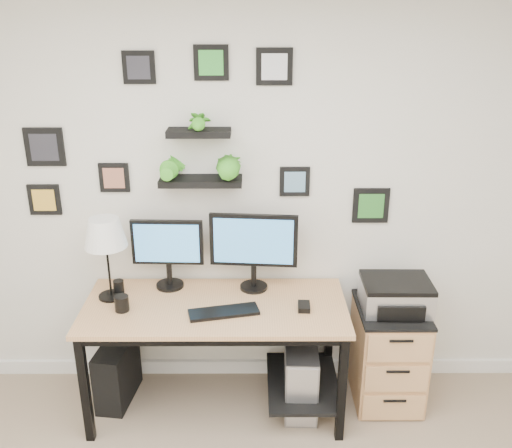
{
  "coord_description": "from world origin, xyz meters",
  "views": [
    {
      "loc": [
        0.02,
        -1.41,
        2.48
      ],
      "look_at": [
        0.04,
        1.83,
        1.2
      ],
      "focal_mm": 40.0,
      "sensor_mm": 36.0,
      "label": 1
    }
  ],
  "objects_px": {
    "monitor_right": "(254,246)",
    "file_cabinet": "(388,353)",
    "table_lamp": "(105,235)",
    "printer": "(396,295)",
    "mug": "(122,303)",
    "desk": "(222,320)",
    "monitor_left": "(168,249)",
    "pc_tower_grey": "(300,376)",
    "pc_tower_black": "(117,372)"
  },
  "relations": [
    {
      "from": "file_cabinet",
      "to": "printer",
      "type": "xyz_separation_m",
      "value": [
        0.01,
        0.0,
        0.43
      ]
    },
    {
      "from": "table_lamp",
      "to": "pc_tower_black",
      "type": "distance_m",
      "value": 0.97
    },
    {
      "from": "monitor_left",
      "to": "monitor_right",
      "type": "bearing_deg",
      "value": -2.79
    },
    {
      "from": "monitor_left",
      "to": "printer",
      "type": "height_order",
      "value": "monitor_left"
    },
    {
      "from": "desk",
      "to": "pc_tower_black",
      "type": "distance_m",
      "value": 0.82
    },
    {
      "from": "printer",
      "to": "pc_tower_black",
      "type": "bearing_deg",
      "value": -179.61
    },
    {
      "from": "desk",
      "to": "file_cabinet",
      "type": "bearing_deg",
      "value": 3.11
    },
    {
      "from": "pc_tower_black",
      "to": "pc_tower_grey",
      "type": "relative_size",
      "value": 0.87
    },
    {
      "from": "mug",
      "to": "printer",
      "type": "bearing_deg",
      "value": 5.4
    },
    {
      "from": "table_lamp",
      "to": "printer",
      "type": "distance_m",
      "value": 1.82
    },
    {
      "from": "pc_tower_black",
      "to": "mug",
      "type": "bearing_deg",
      "value": -44.51
    },
    {
      "from": "printer",
      "to": "pc_tower_grey",
      "type": "bearing_deg",
      "value": -171.52
    },
    {
      "from": "mug",
      "to": "file_cabinet",
      "type": "height_order",
      "value": "mug"
    },
    {
      "from": "monitor_right",
      "to": "pc_tower_grey",
      "type": "distance_m",
      "value": 0.9
    },
    {
      "from": "monitor_right",
      "to": "mug",
      "type": "height_order",
      "value": "monitor_right"
    },
    {
      "from": "mug",
      "to": "pc_tower_black",
      "type": "bearing_deg",
      "value": 127.59
    },
    {
      "from": "monitor_left",
      "to": "table_lamp",
      "type": "height_order",
      "value": "table_lamp"
    },
    {
      "from": "monitor_right",
      "to": "table_lamp",
      "type": "bearing_deg",
      "value": -173.11
    },
    {
      "from": "monitor_right",
      "to": "file_cabinet",
      "type": "distance_m",
      "value": 1.13
    },
    {
      "from": "desk",
      "to": "monitor_left",
      "type": "bearing_deg",
      "value": 149.64
    },
    {
      "from": "monitor_left",
      "to": "pc_tower_black",
      "type": "height_order",
      "value": "monitor_left"
    },
    {
      "from": "desk",
      "to": "printer",
      "type": "height_order",
      "value": "printer"
    },
    {
      "from": "table_lamp",
      "to": "pc_tower_black",
      "type": "height_order",
      "value": "table_lamp"
    },
    {
      "from": "monitor_left",
      "to": "mug",
      "type": "relative_size",
      "value": 4.82
    },
    {
      "from": "desk",
      "to": "printer",
      "type": "xyz_separation_m",
      "value": [
        1.09,
        0.06,
        0.14
      ]
    },
    {
      "from": "desk",
      "to": "printer",
      "type": "bearing_deg",
      "value": 3.1
    },
    {
      "from": "desk",
      "to": "table_lamp",
      "type": "distance_m",
      "value": 0.88
    },
    {
      "from": "printer",
      "to": "mug",
      "type": "bearing_deg",
      "value": -174.6
    },
    {
      "from": "printer",
      "to": "monitor_right",
      "type": "bearing_deg",
      "value": 172.6
    },
    {
      "from": "monitor_right",
      "to": "file_cabinet",
      "type": "bearing_deg",
      "value": -7.55
    },
    {
      "from": "monitor_left",
      "to": "monitor_right",
      "type": "height_order",
      "value": "monitor_right"
    },
    {
      "from": "table_lamp",
      "to": "pc_tower_grey",
      "type": "xyz_separation_m",
      "value": [
        1.19,
        -0.1,
        -0.94
      ]
    },
    {
      "from": "pc_tower_grey",
      "to": "printer",
      "type": "relative_size",
      "value": 1.11
    },
    {
      "from": "pc_tower_grey",
      "to": "file_cabinet",
      "type": "xyz_separation_m",
      "value": [
        0.57,
        0.09,
        0.11
      ]
    },
    {
      "from": "pc_tower_black",
      "to": "printer",
      "type": "height_order",
      "value": "printer"
    },
    {
      "from": "pc_tower_grey",
      "to": "file_cabinet",
      "type": "relative_size",
      "value": 0.7
    },
    {
      "from": "file_cabinet",
      "to": "printer",
      "type": "bearing_deg",
      "value": 2.33
    },
    {
      "from": "desk",
      "to": "monitor_right",
      "type": "distance_m",
      "value": 0.5
    },
    {
      "from": "table_lamp",
      "to": "mug",
      "type": "bearing_deg",
      "value": -58.2
    },
    {
      "from": "mug",
      "to": "printer",
      "type": "height_order",
      "value": "printer"
    },
    {
      "from": "desk",
      "to": "file_cabinet",
      "type": "relative_size",
      "value": 2.39
    },
    {
      "from": "monitor_right",
      "to": "printer",
      "type": "height_order",
      "value": "monitor_right"
    },
    {
      "from": "table_lamp",
      "to": "file_cabinet",
      "type": "relative_size",
      "value": 0.78
    },
    {
      "from": "table_lamp",
      "to": "mug",
      "type": "xyz_separation_m",
      "value": [
        0.1,
        -0.17,
        -0.37
      ]
    },
    {
      "from": "monitor_left",
      "to": "pc_tower_grey",
      "type": "xyz_separation_m",
      "value": [
        0.84,
        -0.23,
        -0.79
      ]
    },
    {
      "from": "table_lamp",
      "to": "mug",
      "type": "height_order",
      "value": "table_lamp"
    },
    {
      "from": "pc_tower_grey",
      "to": "printer",
      "type": "xyz_separation_m",
      "value": [
        0.59,
        0.09,
        0.54
      ]
    },
    {
      "from": "desk",
      "to": "monitor_right",
      "type": "relative_size",
      "value": 2.92
    },
    {
      "from": "desk",
      "to": "pc_tower_black",
      "type": "xyz_separation_m",
      "value": [
        -0.7,
        0.05,
        -0.42
      ]
    },
    {
      "from": "monitor_right",
      "to": "pc_tower_black",
      "type": "height_order",
      "value": "monitor_right"
    }
  ]
}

